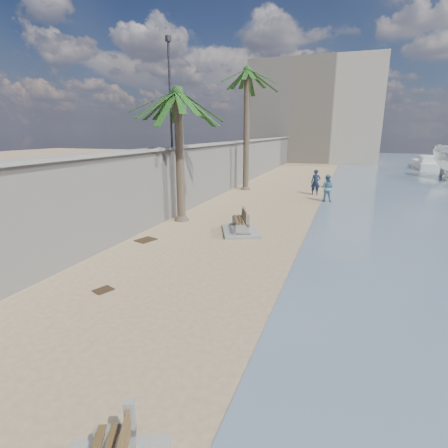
# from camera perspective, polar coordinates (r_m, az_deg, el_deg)

# --- Properties ---
(ground_plane) EXTENTS (140.00, 140.00, 0.00)m
(ground_plane) POSITION_cam_1_polar(r_m,az_deg,el_deg) (7.05, -17.07, -24.30)
(ground_plane) COLOR tan
(seawall) EXTENTS (0.45, 70.00, 3.50)m
(seawall) POSITION_cam_1_polar(r_m,az_deg,el_deg) (25.91, -0.10, 9.10)
(seawall) COLOR gray
(seawall) RESTS_ON ground_plane
(wall_cap) EXTENTS (0.80, 70.00, 0.12)m
(wall_cap) POSITION_cam_1_polar(r_m,az_deg,el_deg) (25.79, -0.11, 13.08)
(wall_cap) COLOR gray
(wall_cap) RESTS_ON seawall
(end_building) EXTENTS (18.00, 12.00, 14.00)m
(end_building) POSITION_cam_1_polar(r_m,az_deg,el_deg) (56.58, 14.73, 17.13)
(end_building) COLOR #B7AA93
(end_building) RESTS_ON ground_plane
(bench_far) EXTENTS (2.28, 2.65, 0.93)m
(bench_far) POSITION_cam_1_polar(r_m,az_deg,el_deg) (15.55, 2.69, 0.09)
(bench_far) COLOR gray
(bench_far) RESTS_ON ground_plane
(palm_mid) EXTENTS (5.00, 5.00, 7.02)m
(palm_mid) POSITION_cam_1_polar(r_m,az_deg,el_deg) (17.40, -7.56, 20.31)
(palm_mid) COLOR brown
(palm_mid) RESTS_ON ground_plane
(palm_back) EXTENTS (5.00, 5.00, 9.45)m
(palm_back) POSITION_cam_1_polar(r_m,az_deg,el_deg) (27.13, 3.84, 23.42)
(palm_back) COLOR brown
(palm_back) RESTS_ON ground_plane
(streetlight) EXTENTS (0.28, 0.28, 5.12)m
(streetlight) POSITION_cam_1_polar(r_m,az_deg,el_deg) (18.53, -8.85, 21.77)
(streetlight) COLOR #2D2D33
(streetlight) RESTS_ON wall_cap
(person_a) EXTENTS (0.74, 0.50, 2.04)m
(person_a) POSITION_cam_1_polar(r_m,az_deg,el_deg) (25.53, 14.75, 6.88)
(person_a) COLOR #142139
(person_a) RESTS_ON ground_plane
(person_b) EXTENTS (1.01, 0.83, 1.92)m
(person_b) POSITION_cam_1_polar(r_m,az_deg,el_deg) (23.30, 16.47, 5.88)
(person_b) COLOR teal
(person_b) RESTS_ON ground_plane
(yacht_far) EXTENTS (2.92, 9.19, 1.50)m
(yacht_far) POSITION_cam_1_polar(r_m,az_deg,el_deg) (50.09, 30.30, 8.32)
(yacht_far) COLOR silver
(yacht_far) RESTS_ON bay_water
(debris_c) EXTENTS (0.84, 0.94, 0.03)m
(debris_c) POSITION_cam_1_polar(r_m,az_deg,el_deg) (14.86, -12.64, -2.55)
(debris_c) COLOR #382616
(debris_c) RESTS_ON ground_plane
(debris_d) EXTENTS (0.55, 0.61, 0.03)m
(debris_d) POSITION_cam_1_polar(r_m,az_deg,el_deg) (10.67, -19.11, -10.15)
(debris_d) COLOR #382616
(debris_d) RESTS_ON ground_plane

